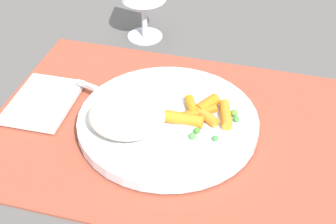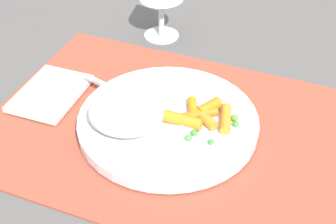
{
  "view_description": "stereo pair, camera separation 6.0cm",
  "coord_description": "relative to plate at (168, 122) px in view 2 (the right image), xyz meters",
  "views": [
    {
      "loc": [
        0.13,
        -0.49,
        0.45
      ],
      "look_at": [
        0.0,
        0.0,
        0.03
      ],
      "focal_mm": 52.84,
      "sensor_mm": 36.0,
      "label": 1
    },
    {
      "loc": [
        0.19,
        -0.47,
        0.45
      ],
      "look_at": [
        0.0,
        0.0,
        0.03
      ],
      "focal_mm": 52.84,
      "sensor_mm": 36.0,
      "label": 2
    }
  ],
  "objects": [
    {
      "name": "placemat",
      "position": [
        0.0,
        0.0,
        -0.01
      ],
      "size": [
        0.49,
        0.36,
        0.01
      ],
      "primitive_type": "cube",
      "color": "#9E4733",
      "rests_on": "ground_plane"
    },
    {
      "name": "plate",
      "position": [
        0.0,
        0.0,
        0.0
      ],
      "size": [
        0.25,
        0.25,
        0.02
      ],
      "primitive_type": "cylinder",
      "color": "white",
      "rests_on": "placemat"
    },
    {
      "name": "rice_mound",
      "position": [
        -0.05,
        -0.03,
        0.02
      ],
      "size": [
        0.1,
        0.09,
        0.03
      ],
      "primitive_type": "ellipsoid",
      "color": "beige",
      "rests_on": "plate"
    },
    {
      "name": "carrot_portion",
      "position": [
        0.04,
        0.01,
        0.01
      ],
      "size": [
        0.09,
        0.07,
        0.02
      ],
      "color": "orange",
      "rests_on": "plate"
    },
    {
      "name": "ground_plane",
      "position": [
        0.0,
        0.0,
        -0.01
      ],
      "size": [
        2.4,
        2.4,
        0.0
      ],
      "primitive_type": "plane",
      "color": "#565451"
    },
    {
      "name": "fork",
      "position": [
        -0.03,
        0.01,
        0.01
      ],
      "size": [
        0.2,
        0.06,
        0.01
      ],
      "color": "silver",
      "rests_on": "plate"
    },
    {
      "name": "pea_scatter",
      "position": [
        0.06,
        0.01,
        0.01
      ],
      "size": [
        0.07,
        0.09,
        0.01
      ],
      "color": "#45912F",
      "rests_on": "plate"
    },
    {
      "name": "napkin",
      "position": [
        -0.19,
        0.0,
        -0.0
      ],
      "size": [
        0.09,
        0.12,
        0.01
      ],
      "primitive_type": "cube",
      "rotation": [
        0.0,
        0.0,
        0.03
      ],
      "color": "white",
      "rests_on": "placemat"
    }
  ]
}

